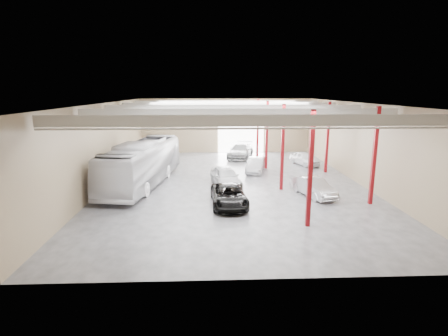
{
  "coord_description": "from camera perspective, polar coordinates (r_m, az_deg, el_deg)",
  "views": [
    {
      "loc": [
        -2.07,
        -29.72,
        8.05
      ],
      "look_at": [
        -1.01,
        -3.52,
        2.2
      ],
      "focal_mm": 28.0,
      "sensor_mm": 36.0,
      "label": 1
    }
  ],
  "objects": [
    {
      "name": "depot_shell",
      "position": [
        30.44,
        1.86,
        6.77
      ],
      "size": [
        22.12,
        32.12,
        7.06
      ],
      "color": "#3F3F43",
      "rests_on": "ground"
    },
    {
      "name": "coach_bus",
      "position": [
        30.96,
        -13.13,
        0.77
      ],
      "size": [
        5.19,
        13.89,
        3.78
      ],
      "primitive_type": "imported",
      "rotation": [
        0.0,
        0.0,
        -0.15
      ],
      "color": "silver",
      "rests_on": "ground"
    },
    {
      "name": "black_sedan",
      "position": [
        24.86,
        0.81,
        -4.55
      ],
      "size": [
        2.64,
        5.35,
        1.46
      ],
      "primitive_type": "imported",
      "rotation": [
        0.0,
        0.0,
        0.04
      ],
      "color": "black",
      "rests_on": "ground"
    },
    {
      "name": "car_row_a",
      "position": [
        29.83,
        0.29,
        -1.4
      ],
      "size": [
        2.97,
        5.25,
        1.69
      ],
      "primitive_type": "imported",
      "rotation": [
        0.0,
        0.0,
        0.21
      ],
      "color": "silver",
      "rests_on": "ground"
    },
    {
      "name": "car_row_b",
      "position": [
        35.19,
        5.19,
        0.5
      ],
      "size": [
        2.58,
        4.59,
        1.43
      ],
      "primitive_type": "imported",
      "rotation": [
        0.0,
        0.0,
        -0.26
      ],
      "color": "silver",
      "rests_on": "ground"
    },
    {
      "name": "car_row_c",
      "position": [
        42.49,
        2.73,
        2.83
      ],
      "size": [
        4.03,
        6.39,
        1.72
      ],
      "primitive_type": "imported",
      "rotation": [
        0.0,
        0.0,
        -0.29
      ],
      "color": "gray",
      "rests_on": "ground"
    },
    {
      "name": "car_right_near",
      "position": [
        27.95,
        14.39,
        -3.01
      ],
      "size": [
        2.86,
        4.71,
        1.46
      ],
      "primitive_type": "imported",
      "rotation": [
        0.0,
        0.0,
        0.32
      ],
      "color": "silver",
      "rests_on": "ground"
    },
    {
      "name": "car_right_far",
      "position": [
        39.37,
        13.0,
        1.51
      ],
      "size": [
        2.85,
        4.5,
        1.43
      ],
      "primitive_type": "imported",
      "rotation": [
        0.0,
        0.0,
        0.3
      ],
      "color": "white",
      "rests_on": "ground"
    }
  ]
}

